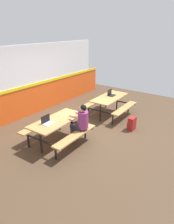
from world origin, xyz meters
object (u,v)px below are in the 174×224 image
Objects in this scene: picnic_table_left at (57,125)px; backpack_dark at (132,124)px; laptop_silver at (47,122)px; laptop_dark at (111,94)px; picnic_table_right at (109,101)px; student_nearer at (81,121)px.

picnic_table_left is 2.48m from backpack_dark.
laptop_silver is (-0.34, 0.03, 0.21)m from picnic_table_left.
laptop_dark reaches higher than picnic_table_left.
picnic_table_right is (2.66, -0.15, 0.00)m from picnic_table_left.
laptop_dark is at bearing -2.31° from laptop_silver.
student_nearer reaches higher than picnic_table_right.
laptop_dark reaches higher than picnic_table_right.
picnic_table_right is 2.30m from student_nearer.
laptop_dark reaches higher than backpack_dark.
backpack_dark is (1.64, -0.83, -0.49)m from student_nearer.
backpack_dark is (2.04, -1.37, -0.36)m from picnic_table_left.
picnic_table_left is at bearing 145.99° from backpack_dark.
laptop_silver reaches higher than picnic_table_left.
laptop_dark is at bearing 13.65° from picnic_table_right.
picnic_table_right is at bearing 63.14° from backpack_dark.
picnic_table_left is 3.89× the size of backpack_dark.
picnic_table_left is at bearing 176.85° from picnic_table_right.
backpack_dark is at bearing -26.83° from student_nearer.
picnic_table_right is 5.22× the size of laptop_silver.
student_nearer is 2.49m from laptop_dark.
student_nearer is (-2.27, -0.40, 0.13)m from picnic_table_right.
laptop_silver is 1.00× the size of laptop_dark.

